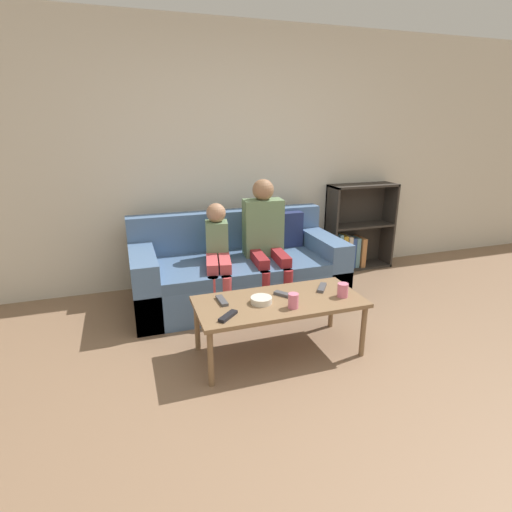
# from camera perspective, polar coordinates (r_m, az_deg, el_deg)

# --- Properties ---
(ground_plane) EXTENTS (22.00, 22.00, 0.00)m
(ground_plane) POSITION_cam_1_polar(r_m,az_deg,el_deg) (2.59, 12.31, -21.58)
(ground_plane) COLOR #84664C
(wall_back) EXTENTS (12.00, 0.06, 2.60)m
(wall_back) POSITION_cam_1_polar(r_m,az_deg,el_deg) (4.27, -3.63, 13.66)
(wall_back) COLOR beige
(wall_back) RESTS_ON ground_plane
(couch) EXTENTS (1.97, 0.91, 0.82)m
(couch) POSITION_cam_1_polar(r_m,az_deg,el_deg) (3.89, -2.59, -2.25)
(couch) COLOR #4C6B93
(couch) RESTS_ON ground_plane
(bookshelf) EXTENTS (0.80, 0.28, 0.99)m
(bookshelf) POSITION_cam_1_polar(r_m,az_deg,el_deg) (4.87, 13.77, 2.95)
(bookshelf) COLOR #332D28
(bookshelf) RESTS_ON ground_plane
(coffee_table) EXTENTS (1.22, 0.56, 0.43)m
(coffee_table) POSITION_cam_1_polar(r_m,az_deg,el_deg) (2.93, 3.36, -6.99)
(coffee_table) COLOR brown
(coffee_table) RESTS_ON ground_plane
(person_adult) EXTENTS (0.38, 0.65, 1.16)m
(person_adult) POSITION_cam_1_polar(r_m,az_deg,el_deg) (3.77, 1.31, 3.30)
(person_adult) COLOR maroon
(person_adult) RESTS_ON ground_plane
(person_child) EXTENTS (0.32, 0.65, 0.96)m
(person_child) POSITION_cam_1_polar(r_m,az_deg,el_deg) (3.62, -5.49, 0.61)
(person_child) COLOR #C6474C
(person_child) RESTS_ON ground_plane
(cup_near) EXTENTS (0.07, 0.07, 0.11)m
(cup_near) POSITION_cam_1_polar(r_m,az_deg,el_deg) (2.79, 5.35, -6.38)
(cup_near) COLOR pink
(cup_near) RESTS_ON coffee_table
(cup_far) EXTENTS (0.08, 0.08, 0.10)m
(cup_far) POSITION_cam_1_polar(r_m,az_deg,el_deg) (3.02, 12.29, -4.78)
(cup_far) COLOR pink
(cup_far) RESTS_ON coffee_table
(tv_remote_0) EXTENTS (0.14, 0.16, 0.02)m
(tv_remote_0) POSITION_cam_1_polar(r_m,az_deg,el_deg) (2.98, 4.15, -5.52)
(tv_remote_0) COLOR #47474C
(tv_remote_0) RESTS_ON coffee_table
(tv_remote_1) EXTENTS (0.14, 0.17, 0.02)m
(tv_remote_1) POSITION_cam_1_polar(r_m,az_deg,el_deg) (3.14, 9.41, -4.47)
(tv_remote_1) COLOR #47474C
(tv_remote_1) RESTS_ON coffee_table
(tv_remote_2) EXTENTS (0.06, 0.17, 0.02)m
(tv_remote_2) POSITION_cam_1_polar(r_m,az_deg,el_deg) (2.89, -4.90, -6.37)
(tv_remote_2) COLOR #47474C
(tv_remote_2) RESTS_ON coffee_table
(tv_remote_3) EXTENTS (0.16, 0.15, 0.02)m
(tv_remote_3) POSITION_cam_1_polar(r_m,az_deg,el_deg) (2.66, -4.02, -8.55)
(tv_remote_3) COLOR black
(tv_remote_3) RESTS_ON coffee_table
(snack_bowl) EXTENTS (0.15, 0.15, 0.05)m
(snack_bowl) POSITION_cam_1_polar(r_m,az_deg,el_deg) (2.86, 0.76, -6.32)
(snack_bowl) COLOR beige
(snack_bowl) RESTS_ON coffee_table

